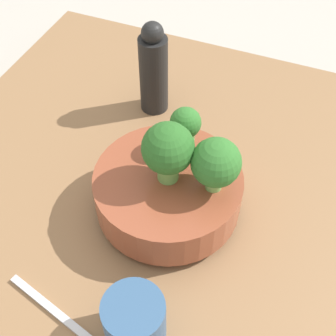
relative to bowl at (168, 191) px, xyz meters
name	(u,v)px	position (x,y,z in m)	size (l,w,h in m)	color
ground_plane	(182,210)	(0.01, 0.04, -0.09)	(6.00, 6.00, 0.00)	#ADA89E
table	(183,202)	(0.01, 0.04, -0.07)	(0.87, 0.79, 0.05)	olive
bowl	(168,191)	(0.00, 0.00, 0.00)	(0.21, 0.21, 0.07)	brown
broccoli_floret_right	(216,163)	(0.06, 0.01, 0.08)	(0.07, 0.07, 0.08)	#7AB256
broccoli_floret_back	(185,127)	(0.00, 0.06, 0.07)	(0.05, 0.05, 0.07)	#609347
broccoli_floret_center	(168,150)	(0.00, 0.00, 0.09)	(0.07, 0.07, 0.10)	#6BA34C
cup	(135,321)	(0.04, -0.19, 0.00)	(0.08, 0.08, 0.08)	#33567F
pepper_mill	(154,70)	(-0.11, 0.21, 0.04)	(0.05, 0.05, 0.17)	black
fork	(65,320)	(-0.06, -0.21, -0.04)	(0.19, 0.06, 0.01)	silver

